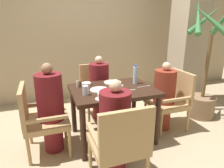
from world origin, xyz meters
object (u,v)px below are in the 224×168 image
Objects in this scene: chair_left_side at (40,117)px; water_bottle at (135,75)px; diner_in_left_chair at (51,108)px; glass_tall_near at (120,90)px; glass_tall_mid at (85,90)px; diner_in_near_chair at (115,128)px; plate_main_right at (113,82)px; diner_in_far_chair at (99,87)px; bowl_small at (86,84)px; chair_right_side at (172,98)px; teacup_with_saucer at (101,97)px; plate_main_left at (100,90)px; chair_far_side at (97,88)px; diner_in_right_chair at (164,96)px; potted_palm at (205,80)px; chair_near_corner at (120,142)px.

water_bottle is at bearing 4.37° from chair_left_side.
diner_in_left_chair is 9.81× the size of glass_tall_near.
diner_in_near_chair is at bearing -72.33° from glass_tall_mid.
chair_left_side is at bearing -166.76° from plate_main_right.
diner_in_left_chair reaches higher than water_bottle.
diner_in_far_chair is 4.29× the size of plate_main_right.
bowl_small is (0.51, 0.25, 0.18)m from diner_in_left_chair.
teacup_with_saucer is at bearing -165.59° from chair_right_side.
plate_main_right is at bearing 42.94° from plate_main_left.
diner_in_far_chair is at bearing 123.38° from water_bottle.
chair_right_side reaches higher than plate_main_right.
plate_main_left is at bearing -102.89° from chair_far_side.
water_bottle is 2.35× the size of glass_tall_near.
chair_right_side is at bearing -0.00° from diner_in_right_chair.
chair_left_side is 1.00× the size of chair_far_side.
chair_left_side is at bearing -144.92° from diner_in_far_chair.
water_bottle reaches higher than plate_main_right.
glass_tall_near is (0.23, 0.44, 0.25)m from diner_in_near_chair.
water_bottle reaches higher than plate_main_left.
glass_tall_near is (0.01, -1.05, 0.32)m from chair_far_side.
chair_right_side is 0.45× the size of potted_palm.
chair_left_side is at bearing -177.29° from potted_palm.
chair_near_corner is at bearing -98.46° from diner_in_far_chair.
chair_right_side is at bearing 29.70° from diner_in_near_chair.
chair_left_side reaches higher than plate_main_right.
chair_right_side is at bearing 0.00° from diner_in_left_chair.
diner_in_left_chair reaches higher than glass_tall_near.
chair_right_side reaches higher than teacup_with_saucer.
plate_main_left is at bearing -105.47° from diner_in_far_chair.
glass_tall_near is (0.82, -0.24, 0.22)m from diner_in_left_chair.
diner_in_far_chair and diner_in_near_chair have the same top height.
plate_main_right is at bearing 15.24° from diner_in_left_chair.
water_bottle is at bearing 42.65° from glass_tall_near.
diner_in_right_chair is at bearing 0.40° from plate_main_left.
glass_tall_near is at bearing 62.22° from diner_in_near_chair.
chair_far_side is 0.85× the size of diner_in_right_chair.
diner_in_far_chair reaches higher than glass_tall_near.
teacup_with_saucer is (0.55, -0.31, 0.19)m from diner_in_left_chair.
water_bottle is 0.51m from glass_tall_near.
water_bottle reaches higher than glass_tall_mid.
chair_right_side is at bearing 14.41° from teacup_with_saucer.
chair_near_corner is 0.85m from plate_main_left.
bowl_small is (-1.12, 0.25, 0.23)m from diner_in_right_chair.
bowl_small is at bearing 94.06° from teacup_with_saucer.
potted_palm is at bearing 1.01° from water_bottle.
chair_left_side and chair_near_corner have the same top height.
chair_left_side is 3.55× the size of plate_main_left.
glass_tall_mid is at bearing 163.49° from glass_tall_near.
potted_palm is (2.65, 0.13, 0.17)m from chair_left_side.
glass_tall_mid is (-0.21, -0.11, 0.05)m from plate_main_left.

